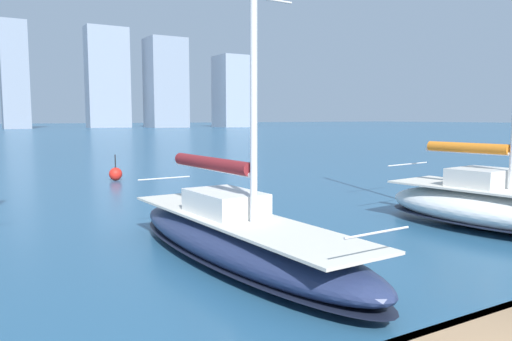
{
  "coord_description": "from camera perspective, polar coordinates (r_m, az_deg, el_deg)",
  "views": [
    {
      "loc": [
        5.27,
        2.92,
        3.39
      ],
      "look_at": [
        -0.46,
        -6.66,
        2.2
      ],
      "focal_mm": 35.0,
      "sensor_mm": 36.0,
      "label": 1
    }
  ],
  "objects": [
    {
      "name": "city_skyline",
      "position": [
        163.19,
        -26.37,
        9.54
      ],
      "size": [
        171.88,
        21.74,
        40.1
      ],
      "color": "#8F99A9",
      "rests_on": "ground"
    },
    {
      "name": "sailboat_orange",
      "position": [
        16.91,
        25.36,
        -3.58
      ],
      "size": [
        3.8,
        7.18,
        11.2
      ],
      "color": "white",
      "rests_on": "ground"
    },
    {
      "name": "channel_buoy",
      "position": [
        27.94,
        -15.75,
        -0.37
      ],
      "size": [
        0.7,
        0.7,
        1.4
      ],
      "color": "red",
      "rests_on": "ground"
    },
    {
      "name": "sailboat_maroon",
      "position": [
        11.83,
        -2.27,
        -7.46
      ],
      "size": [
        2.66,
        9.56,
        9.16
      ],
      "color": "navy",
      "rests_on": "ground"
    }
  ]
}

